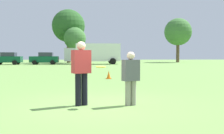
% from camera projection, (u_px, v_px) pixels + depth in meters
% --- Properties ---
extents(ground_plane, '(143.22, 143.22, 0.00)m').
position_uv_depth(ground_plane, '(97.00, 105.00, 7.50)').
color(ground_plane, '#6B9347').
extents(player_thrower, '(0.58, 0.48, 1.83)m').
position_uv_depth(player_thrower, '(81.00, 69.00, 7.44)').
color(player_thrower, black).
rests_on(player_thrower, ground).
extents(player_defender, '(0.53, 0.41, 1.53)m').
position_uv_depth(player_defender, '(131.00, 76.00, 7.47)').
color(player_defender, gray).
rests_on(player_defender, ground).
extents(frisbee, '(0.27, 0.27, 0.04)m').
position_uv_depth(frisbee, '(101.00, 67.00, 7.24)').
color(frisbee, yellow).
extents(traffic_cone, '(0.32, 0.32, 0.48)m').
position_uv_depth(traffic_cone, '(109.00, 75.00, 15.85)').
color(traffic_cone, '#D8590C').
rests_on(traffic_cone, ground).
extents(parked_car_mid_left, '(4.28, 2.36, 1.82)m').
position_uv_depth(parked_car_mid_left, '(8.00, 58.00, 38.96)').
color(parked_car_mid_left, '#0C4C2D').
rests_on(parked_car_mid_left, ground).
extents(parked_car_center, '(4.28, 2.36, 1.82)m').
position_uv_depth(parked_car_center, '(45.00, 58.00, 39.50)').
color(parked_car_center, '#0C4C2D').
rests_on(parked_car_center, ground).
extents(box_truck, '(8.60, 3.25, 3.18)m').
position_uv_depth(box_truck, '(94.00, 53.00, 40.72)').
color(box_truck, white).
rests_on(box_truck, ground).
extents(tree_east_oak, '(6.03, 6.03, 9.80)m').
position_uv_depth(tree_east_oak, '(68.00, 26.00, 48.17)').
color(tree_east_oak, brown).
rests_on(tree_east_oak, ground).
extents(tree_far_east_pine, '(3.84, 3.84, 6.24)m').
position_uv_depth(tree_far_east_pine, '(75.00, 38.00, 45.47)').
color(tree_far_east_pine, brown).
rests_on(tree_far_east_pine, ground).
extents(tree_far_west_pine, '(5.23, 5.23, 8.49)m').
position_uv_depth(tree_far_west_pine, '(178.00, 32.00, 50.37)').
color(tree_far_west_pine, brown).
rests_on(tree_far_west_pine, ground).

